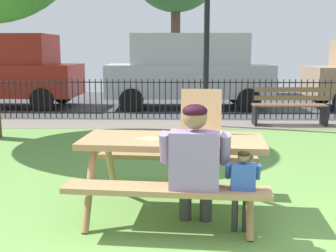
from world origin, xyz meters
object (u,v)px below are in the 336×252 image
Objects in this scene: pizza_slice_on_table at (153,138)px; child_at_table at (242,184)px; picnic_table_foreground at (172,155)px; lamp_post_walkway at (207,11)px; pizza_box_open at (201,128)px; adult_at_table at (195,163)px; park_bench_center at (290,107)px; parked_car_left at (189,69)px.

child_at_table reaches higher than pizza_slice_on_table.
picnic_table_foreground is 0.48× the size of lamp_post_walkway.
adult_at_table is at bearing -97.09° from pizza_box_open.
parked_car_left is (-2.16, 2.83, 0.68)m from park_bench_center.
adult_at_table is 5.80m from lamp_post_walkway.
parked_car_left is (0.33, 7.93, 0.50)m from picnic_table_foreground.
child_at_table is (0.33, -0.70, -0.36)m from pizza_box_open.
pizza_box_open is at bearing 22.94° from picnic_table_foreground.
picnic_table_foreground is 5.35m from lamp_post_walkway.
pizza_box_open is at bearing 115.08° from child_at_table.
child_at_table is at bearing -35.28° from pizza_slice_on_table.
lamp_post_walkway is at bearing 85.82° from pizza_box_open.
adult_at_table reaches higher than picnic_table_foreground.
adult_at_table is 8.46m from parked_car_left.
parked_car_left is at bearing 91.88° from child_at_table.
lamp_post_walkway is 0.86× the size of parked_car_left.
picnic_table_foreground is 1.61× the size of adult_at_table.
park_bench_center is at bearing 62.31° from pizza_slice_on_table.
lamp_post_walkway is (0.83, 5.00, 1.66)m from pizza_slice_on_table.
pizza_slice_on_table reaches higher than picnic_table_foreground.
lamp_post_walkway is 3.25m from parked_car_left.
adult_at_table is 0.26× the size of parked_car_left.
park_bench_center is at bearing -52.66° from parked_car_left.
park_bench_center reaches higher than picnic_table_foreground.
child_at_table is 0.17× the size of parked_car_left.
park_bench_center is at bearing 71.69° from child_at_table.
adult_at_table is (-0.08, -0.64, -0.20)m from pizza_box_open.
lamp_post_walkway reaches higher than parked_car_left.
pizza_slice_on_table is 0.07× the size of lamp_post_walkway.
parked_car_left reaches higher than pizza_slice_on_table.
parked_car_left reaches higher than adult_at_table.
adult_at_table is (0.39, -0.50, -0.12)m from pizza_slice_on_table.
pizza_slice_on_table is at bearing -117.69° from park_bench_center.
lamp_post_walkway reaches higher than pizza_box_open.
lamp_post_walkway is (0.03, 5.57, 1.95)m from child_at_table.
picnic_table_foreground is 7.06× the size of pizza_slice_on_table.
pizza_box_open is 5.13m from lamp_post_walkway.
picnic_table_foreground is at bearing 4.89° from pizza_slice_on_table.
parked_car_left reaches higher than pizza_box_open.
lamp_post_walkway reaches higher than adult_at_table.
adult_at_table is 0.74× the size of park_bench_center.
parked_car_left is at bearing 86.23° from pizza_slice_on_table.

